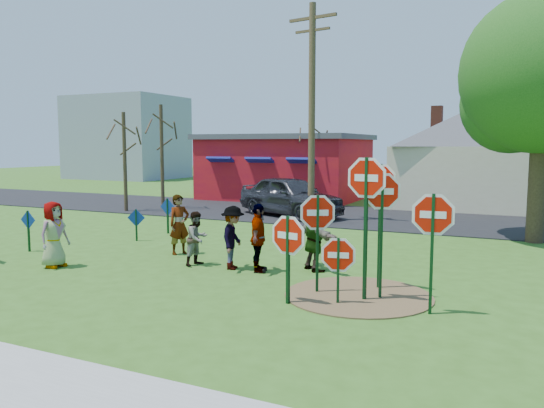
% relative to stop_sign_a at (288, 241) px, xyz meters
% --- Properties ---
extents(ground, '(120.00, 120.00, 0.00)m').
position_rel_stop_sign_a_xyz_m(ground, '(-3.33, 2.14, -1.30)').
color(ground, '#355D1A').
rests_on(ground, ground).
extents(road, '(120.00, 7.50, 0.04)m').
position_rel_stop_sign_a_xyz_m(road, '(-3.33, 13.64, -1.28)').
color(road, black).
rests_on(road, ground).
extents(dirt_patch, '(3.20, 3.20, 0.03)m').
position_rel_stop_sign_a_xyz_m(dirt_patch, '(1.17, 1.14, -1.29)').
color(dirt_patch, brown).
rests_on(dirt_patch, ground).
extents(red_building, '(9.40, 7.69, 3.90)m').
position_rel_stop_sign_a_xyz_m(red_building, '(-8.83, 20.13, 0.66)').
color(red_building, maroon).
rests_on(red_building, ground).
extents(cream_house, '(9.40, 9.40, 6.50)m').
position_rel_stop_sign_a_xyz_m(cream_house, '(2.17, 20.14, 1.62)').
color(cream_house, beige).
rests_on(cream_house, ground).
extents(distant_building, '(10.00, 8.00, 8.00)m').
position_rel_stop_sign_a_xyz_m(distant_building, '(-31.33, 32.14, 2.70)').
color(distant_building, '#8C939E').
rests_on(distant_building, ground).
extents(stop_sign_a, '(1.09, 0.25, 1.98)m').
position_rel_stop_sign_a_xyz_m(stop_sign_a, '(0.00, 0.00, 0.00)').
color(stop_sign_a, '#0E3316').
rests_on(stop_sign_a, ground).
extents(stop_sign_b, '(0.98, 0.21, 2.98)m').
position_rel_stop_sign_a_xyz_m(stop_sign_b, '(1.42, 1.92, 0.88)').
color(stop_sign_b, '#0E3316').
rests_on(stop_sign_b, ground).
extents(stop_sign_c, '(1.16, 0.18, 3.17)m').
position_rel_stop_sign_a_xyz_m(stop_sign_c, '(1.38, 0.89, 0.93)').
color(stop_sign_c, '#0E3316').
rests_on(stop_sign_c, ground).
extents(stop_sign_d, '(0.98, 0.45, 2.83)m').
position_rel_stop_sign_a_xyz_m(stop_sign_d, '(1.64, 1.16, 0.75)').
color(stop_sign_d, '#0E3316').
rests_on(stop_sign_d, ground).
extents(stop_sign_e, '(0.95, 0.24, 1.51)m').
position_rel_stop_sign_a_xyz_m(stop_sign_e, '(0.95, 0.40, -0.35)').
color(stop_sign_e, '#0E3316').
rests_on(stop_sign_e, ground).
extents(stop_sign_f, '(1.10, 0.11, 2.49)m').
position_rel_stop_sign_a_xyz_m(stop_sign_f, '(2.77, 0.55, 0.46)').
color(stop_sign_f, '#0E3316').
rests_on(stop_sign_f, ground).
extents(stop_sign_g, '(0.96, 0.50, 2.33)m').
position_rel_stop_sign_a_xyz_m(stop_sign_g, '(0.26, 1.02, 0.29)').
color(stop_sign_g, '#0E3316').
rests_on(stop_sign_g, ground).
extents(blue_diamond_b, '(0.59, 0.06, 1.28)m').
position_rel_stop_sign_a_xyz_m(blue_diamond_b, '(-9.36, 1.56, -0.51)').
color(blue_diamond_b, '#0E3316').
rests_on(blue_diamond_b, ground).
extents(blue_diamond_c, '(0.59, 0.22, 1.11)m').
position_rel_stop_sign_a_xyz_m(blue_diamond_c, '(-7.56, 4.43, -0.63)').
color(blue_diamond_c, '#0E3316').
rests_on(blue_diamond_c, ground).
extents(blue_diamond_d, '(0.66, 0.06, 1.32)m').
position_rel_stop_sign_a_xyz_m(blue_diamond_d, '(-7.52, 6.17, -0.48)').
color(blue_diamond_d, '#0E3316').
rests_on(blue_diamond_d, ground).
extents(person_a, '(0.59, 0.89, 1.78)m').
position_rel_stop_sign_a_xyz_m(person_a, '(-6.98, 0.37, -0.42)').
color(person_a, '#37457D').
rests_on(person_a, ground).
extents(person_b, '(0.68, 0.78, 1.80)m').
position_rel_stop_sign_a_xyz_m(person_b, '(-4.93, 3.21, -0.41)').
color(person_b, '#237065').
rests_on(person_b, ground).
extents(person_c, '(0.69, 0.81, 1.47)m').
position_rel_stop_sign_a_xyz_m(person_c, '(-3.65, 2.20, -0.57)').
color(person_c, brown).
rests_on(person_c, ground).
extents(person_d, '(0.86, 1.20, 1.68)m').
position_rel_stop_sign_a_xyz_m(person_d, '(-2.54, 2.21, -0.47)').
color(person_d, '#303035').
rests_on(person_d, ground).
extents(person_e, '(0.73, 1.12, 1.78)m').
position_rel_stop_sign_a_xyz_m(person_e, '(-1.78, 2.19, -0.42)').
color(person_e, '#5D3262').
rests_on(person_e, ground).
extents(person_f, '(1.58, 1.51, 1.79)m').
position_rel_stop_sign_a_xyz_m(person_f, '(-0.54, 2.97, -0.41)').
color(person_f, '#23553B').
rests_on(person_f, ground).
extents(suv, '(5.80, 4.18, 1.83)m').
position_rel_stop_sign_a_xyz_m(suv, '(-5.24, 12.37, -0.35)').
color(suv, '#2D2D32').
rests_on(suv, road).
extents(utility_pole, '(2.22, 0.49, 9.13)m').
position_rel_stop_sign_a_xyz_m(utility_pole, '(-3.86, 11.43, 3.50)').
color(utility_pole, '#4C3823').
rests_on(utility_pole, ground).
extents(bare_tree_west, '(1.80, 1.80, 5.29)m').
position_rel_stop_sign_a_xyz_m(bare_tree_west, '(-12.25, 12.22, 2.12)').
color(bare_tree_west, '#382819').
rests_on(bare_tree_west, ground).
extents(bare_tree_east, '(1.80, 1.80, 4.71)m').
position_rel_stop_sign_a_xyz_m(bare_tree_east, '(-5.87, 16.81, 1.74)').
color(bare_tree_east, '#382819').
rests_on(bare_tree_east, ground).
extents(bare_tree_mid, '(1.80, 1.80, 4.86)m').
position_rel_stop_sign_a_xyz_m(bare_tree_mid, '(-13.30, 10.64, 1.84)').
color(bare_tree_mid, '#382819').
rests_on(bare_tree_mid, ground).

